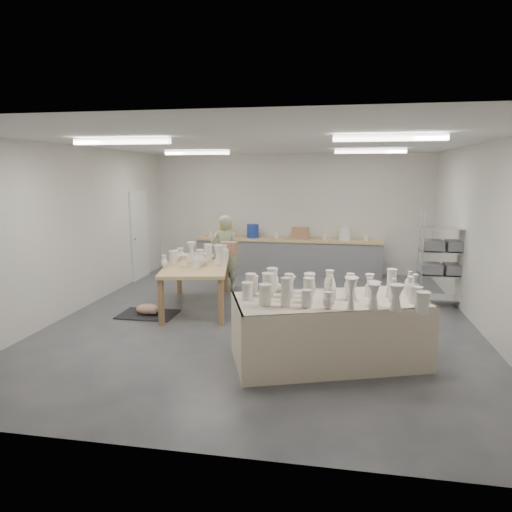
% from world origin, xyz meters
% --- Properties ---
extents(room, '(8.00, 8.02, 3.00)m').
position_xyz_m(room, '(-0.11, 0.08, 2.06)').
color(room, '#424449').
rests_on(room, ground).
extents(back_counter, '(4.60, 0.60, 1.24)m').
position_xyz_m(back_counter, '(-0.01, 3.68, 0.49)').
color(back_counter, tan).
rests_on(back_counter, ground).
extents(wire_shelf, '(0.88, 0.48, 1.80)m').
position_xyz_m(wire_shelf, '(3.20, 1.40, 0.92)').
color(wire_shelf, silver).
rests_on(wire_shelf, ground).
extents(drying_table, '(2.73, 1.97, 1.25)m').
position_xyz_m(drying_table, '(1.12, -1.71, 0.48)').
color(drying_table, olive).
rests_on(drying_table, ground).
extents(work_table, '(1.56, 2.44, 1.23)m').
position_xyz_m(work_table, '(-1.33, 0.54, 0.86)').
color(work_table, tan).
rests_on(work_table, ground).
extents(rug, '(1.00, 0.70, 0.02)m').
position_xyz_m(rug, '(-2.11, -0.18, 0.01)').
color(rug, black).
rests_on(rug, ground).
extents(cat, '(0.46, 0.35, 0.18)m').
position_xyz_m(cat, '(-2.09, -0.20, 0.11)').
color(cat, white).
rests_on(cat, rug).
extents(potter, '(0.68, 0.52, 1.64)m').
position_xyz_m(potter, '(-1.15, 1.73, 0.82)').
color(potter, '#9DAC85').
rests_on(potter, ground).
extents(red_stool, '(0.43, 0.43, 0.32)m').
position_xyz_m(red_stool, '(-1.15, 2.00, 0.29)').
color(red_stool, '#A51725').
rests_on(red_stool, ground).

